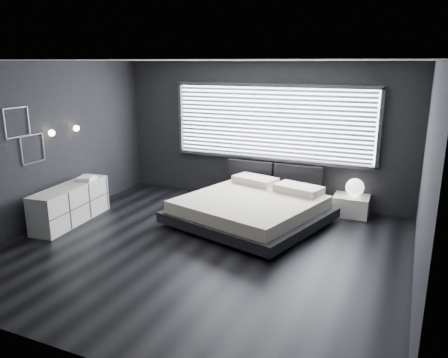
% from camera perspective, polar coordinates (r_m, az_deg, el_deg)
% --- Properties ---
extents(room, '(6.04, 6.00, 2.80)m').
position_cam_1_polar(room, '(6.37, -3.10, 2.52)').
color(room, black).
rests_on(room, ground).
extents(window, '(4.14, 0.09, 1.52)m').
position_cam_1_polar(window, '(8.72, 6.18, 7.27)').
color(window, white).
rests_on(window, ground).
extents(headboard, '(1.96, 0.16, 0.52)m').
position_cam_1_polar(headboard, '(8.84, 6.50, 0.49)').
color(headboard, black).
rests_on(headboard, ground).
extents(sconce_near, '(0.18, 0.11, 0.11)m').
position_cam_1_polar(sconce_near, '(8.08, -21.60, 5.61)').
color(sconce_near, silver).
rests_on(sconce_near, ground).
extents(sconce_far, '(0.18, 0.11, 0.11)m').
position_cam_1_polar(sconce_far, '(8.50, -18.75, 6.30)').
color(sconce_far, silver).
rests_on(sconce_far, ground).
extents(wall_art_upper, '(0.01, 0.48, 0.48)m').
position_cam_1_polar(wall_art_upper, '(7.71, -25.42, 6.69)').
color(wall_art_upper, '#47474C').
rests_on(wall_art_upper, ground).
extents(wall_art_lower, '(0.01, 0.48, 0.48)m').
position_cam_1_polar(wall_art_lower, '(7.94, -23.69, 3.64)').
color(wall_art_lower, '#47474C').
rests_on(wall_art_lower, ground).
extents(bed, '(2.88, 2.81, 0.61)m').
position_cam_1_polar(bed, '(7.73, 3.57, -3.81)').
color(bed, black).
rests_on(bed, ground).
extents(nightstand, '(0.65, 0.54, 0.37)m').
position_cam_1_polar(nightstand, '(8.50, 16.26, -3.33)').
color(nightstand, white).
rests_on(nightstand, ground).
extents(orb_lamp, '(0.33, 0.33, 0.33)m').
position_cam_1_polar(orb_lamp, '(8.41, 16.72, -1.05)').
color(orb_lamp, white).
rests_on(orb_lamp, nightstand).
extents(dresser, '(0.63, 1.72, 0.67)m').
position_cam_1_polar(dresser, '(8.23, -19.38, -3.10)').
color(dresser, white).
rests_on(dresser, ground).
extents(book_stack, '(0.36, 0.42, 0.07)m').
position_cam_1_polar(book_stack, '(8.41, -17.55, 0.09)').
color(book_stack, white).
rests_on(book_stack, dresser).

